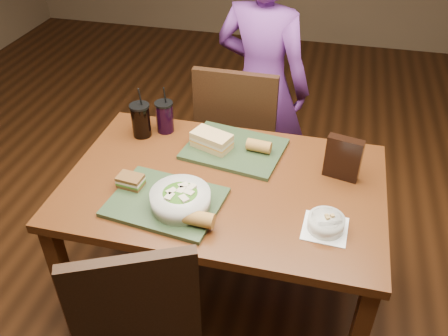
{
  "coord_description": "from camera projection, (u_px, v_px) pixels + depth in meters",
  "views": [
    {
      "loc": [
        0.36,
        -1.48,
        1.96
      ],
      "look_at": [
        0.0,
        0.0,
        0.82
      ],
      "focal_mm": 38.0,
      "sensor_mm": 36.0,
      "label": 1
    }
  ],
  "objects": [
    {
      "name": "diner",
      "position": [
        262.0,
        86.0,
        2.63
      ],
      "size": [
        0.63,
        0.5,
        1.51
      ],
      "primitive_type": "imported",
      "rotation": [
        0.0,
        0.0,
        2.87
      ],
      "color": "#652C7B",
      "rests_on": "ground"
    },
    {
      "name": "chair_far",
      "position": [
        238.0,
        137.0,
        2.59
      ],
      "size": [
        0.43,
        0.43,
        0.98
      ],
      "color": "black",
      "rests_on": "ground"
    },
    {
      "name": "tray_far",
      "position": [
        234.0,
        149.0,
        2.12
      ],
      "size": [
        0.46,
        0.38,
        0.02
      ],
      "primitive_type": "cube",
      "rotation": [
        0.0,
        0.0,
        -0.15
      ],
      "color": "#293B22",
      "rests_on": "dining_table"
    },
    {
      "name": "sandwich_near",
      "position": [
        130.0,
        181.0,
        1.89
      ],
      "size": [
        0.11,
        0.08,
        0.05
      ],
      "color": "#593819",
      "rests_on": "tray_near"
    },
    {
      "name": "chip_bag",
      "position": [
        343.0,
        158.0,
        1.92
      ],
      "size": [
        0.15,
        0.07,
        0.19
      ],
      "primitive_type": "cube",
      "rotation": [
        0.0,
        0.0,
        -0.22
      ],
      "color": "black",
      "rests_on": "dining_table"
    },
    {
      "name": "dining_table",
      "position": [
        224.0,
        198.0,
        2.0
      ],
      "size": [
        1.3,
        0.85,
        0.75
      ],
      "color": "#522910",
      "rests_on": "ground"
    },
    {
      "name": "salad_bowl",
      "position": [
        180.0,
        198.0,
        1.78
      ],
      "size": [
        0.23,
        0.23,
        0.08
      ],
      "color": "silver",
      "rests_on": "tray_near"
    },
    {
      "name": "sandwich_far",
      "position": [
        212.0,
        140.0,
        2.1
      ],
      "size": [
        0.2,
        0.15,
        0.07
      ],
      "color": "tan",
      "rests_on": "tray_far"
    },
    {
      "name": "tray_near",
      "position": [
        166.0,
        202.0,
        1.83
      ],
      "size": [
        0.46,
        0.37,
        0.02
      ],
      "primitive_type": "cube",
      "rotation": [
        0.0,
        0.0,
        -0.12
      ],
      "color": "#293B22",
      "rests_on": "dining_table"
    },
    {
      "name": "baguette_far",
      "position": [
        259.0,
        146.0,
        2.08
      ],
      "size": [
        0.11,
        0.07,
        0.05
      ],
      "primitive_type": "cylinder",
      "rotation": [
        0.0,
        1.57,
        -0.11
      ],
      "color": "#AD7533",
      "rests_on": "tray_far"
    },
    {
      "name": "cup_berry",
      "position": [
        165.0,
        117.0,
        2.22
      ],
      "size": [
        0.09,
        0.09,
        0.23
      ],
      "color": "black",
      "rests_on": "dining_table"
    },
    {
      "name": "cup_cola",
      "position": [
        141.0,
        120.0,
        2.18
      ],
      "size": [
        0.09,
        0.09,
        0.25
      ],
      "color": "black",
      "rests_on": "dining_table"
    },
    {
      "name": "soup_bowl",
      "position": [
        326.0,
        223.0,
        1.71
      ],
      "size": [
        0.17,
        0.17,
        0.07
      ],
      "color": "white",
      "rests_on": "dining_table"
    },
    {
      "name": "baguette_near",
      "position": [
        199.0,
        219.0,
        1.7
      ],
      "size": [
        0.12,
        0.06,
        0.06
      ],
      "primitive_type": "cylinder",
      "rotation": [
        0.0,
        1.57,
        -0.05
      ],
      "color": "#AD7533",
      "rests_on": "tray_near"
    },
    {
      "name": "ground",
      "position": [
        224.0,
        297.0,
        2.4
      ],
      "size": [
        6.0,
        6.0,
        0.0
      ],
      "primitive_type": "plane",
      "color": "#381C0B",
      "rests_on": "ground"
    }
  ]
}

